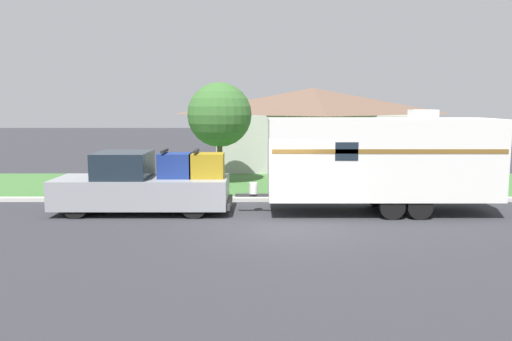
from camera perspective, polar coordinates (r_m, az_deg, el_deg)
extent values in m
plane|color=#2D2D33|center=(14.77, 2.40, -6.34)|extent=(120.00, 120.00, 0.00)
cube|color=beige|center=(18.41, 1.94, -3.31)|extent=(80.00, 0.30, 0.14)
cube|color=#3D6B33|center=(22.01, 1.64, -1.65)|extent=(80.00, 7.00, 0.03)
cube|color=#B2B2A8|center=(29.27, 6.58, 3.52)|extent=(10.61, 7.81, 2.98)
pyramid|color=brown|center=(29.19, 6.65, 7.90)|extent=(11.46, 8.43, 1.49)
cube|color=#4C3828|center=(25.47, 7.54, 1.90)|extent=(1.00, 0.06, 2.10)
cylinder|color=black|center=(16.64, -19.79, -3.76)|extent=(0.82, 0.28, 0.82)
cylinder|color=black|center=(18.16, -18.05, -2.75)|extent=(0.82, 0.28, 0.82)
cylinder|color=black|center=(15.77, -6.99, -3.97)|extent=(0.82, 0.28, 0.82)
cylinder|color=black|center=(17.37, -6.33, -2.88)|extent=(0.82, 0.28, 0.82)
cube|color=gray|center=(17.13, -16.61, -2.34)|extent=(3.26, 2.00, 0.94)
cube|color=#19232D|center=(16.84, -14.81, 0.63)|extent=(1.70, 1.84, 0.84)
cube|color=gray|center=(16.54, -7.23, -2.42)|extent=(2.36, 2.00, 0.94)
cube|color=#333333|center=(16.49, -2.93, -3.64)|extent=(0.12, 1.80, 0.20)
cube|color=navy|center=(16.48, -9.07, 0.57)|extent=(1.08, 0.84, 0.80)
cube|color=black|center=(16.49, -10.30, 2.22)|extent=(0.10, 0.92, 0.08)
cube|color=olive|center=(16.35, -5.48, 0.57)|extent=(1.08, 0.84, 0.80)
cube|color=black|center=(16.34, -6.72, 2.24)|extent=(0.10, 0.92, 0.08)
cylinder|color=black|center=(16.05, 15.41, -4.05)|extent=(0.78, 0.22, 0.78)
cylinder|color=black|center=(17.94, 13.75, -2.78)|extent=(0.78, 0.22, 0.78)
cylinder|color=black|center=(16.30, 18.32, -3.99)|extent=(0.78, 0.22, 0.78)
cylinder|color=black|center=(18.16, 16.39, -2.75)|extent=(0.78, 0.22, 0.78)
cube|color=silver|center=(16.74, 14.17, 1.40)|extent=(7.32, 2.26, 2.56)
cube|color=brown|center=(15.62, 15.22, 2.11)|extent=(7.17, 0.01, 0.14)
cube|color=#383838|center=(16.42, -0.37, -2.83)|extent=(1.09, 0.12, 0.10)
cylinder|color=silver|center=(16.38, -0.18, -2.04)|extent=(0.28, 0.28, 0.36)
cube|color=silver|center=(17.03, 18.66, 6.13)|extent=(0.80, 0.68, 0.28)
cube|color=#19232D|center=(15.33, 10.45, 2.15)|extent=(0.70, 0.01, 0.56)
cylinder|color=brown|center=(19.62, 8.17, -1.26)|extent=(0.09, 0.09, 1.12)
cube|color=#B2B2B2|center=(19.52, 8.21, 0.68)|extent=(0.48, 0.20, 0.22)
cylinder|color=brown|center=(22.33, -4.03, 1.05)|extent=(0.24, 0.24, 2.02)
sphere|color=#38662D|center=(22.19, -4.08, 6.38)|extent=(2.84, 2.84, 2.84)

